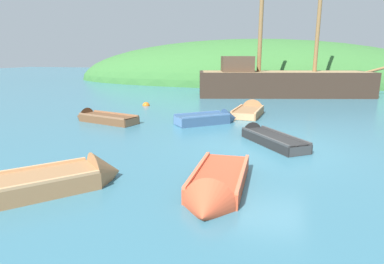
{
  "coord_description": "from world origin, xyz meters",
  "views": [
    {
      "loc": [
        0.17,
        -10.85,
        3.01
      ],
      "look_at": [
        -2.9,
        0.9,
        0.16
      ],
      "focal_mm": 31.03,
      "sensor_mm": 36.0,
      "label": 1
    }
  ],
  "objects": [
    {
      "name": "rowboat_outer_left",
      "position": [
        -2.73,
        3.45,
        0.15
      ],
      "size": [
        2.86,
        2.6,
        0.93
      ],
      "rotation": [
        0.0,
        0.0,
        0.69
      ],
      "color": "#335175",
      "rests_on": "ground"
    },
    {
      "name": "rowboat_portside",
      "position": [
        -7.7,
        2.58,
        0.11
      ],
      "size": [
        3.59,
        1.87,
        0.93
      ],
      "rotation": [
        0.0,
        0.0,
        2.86
      ],
      "color": "brown",
      "rests_on": "ground"
    },
    {
      "name": "rowboat_near_dock",
      "position": [
        -4.59,
        -4.68,
        0.14
      ],
      "size": [
        3.08,
        3.21,
        1.16
      ],
      "rotation": [
        0.0,
        0.0,
        0.83
      ],
      "color": "#9E7047",
      "rests_on": "ground"
    },
    {
      "name": "ground_plane",
      "position": [
        0.0,
        0.0,
        0.0
      ],
      "size": [
        120.0,
        120.0,
        0.0
      ],
      "primitive_type": "plane",
      "color": "teal"
    },
    {
      "name": "shore_hill",
      "position": [
        -3.18,
        28.43,
        0.0
      ],
      "size": [
        41.87,
        19.47,
        9.43
      ],
      "primitive_type": "ellipsoid",
      "color": "#387033",
      "rests_on": "ground"
    },
    {
      "name": "buoy_orange",
      "position": [
        -7.5,
        7.59,
        0.0
      ],
      "size": [
        0.43,
        0.43,
        0.43
      ],
      "primitive_type": "sphere",
      "color": "orange",
      "rests_on": "ground"
    },
    {
      "name": "rowboat_center",
      "position": [
        -0.2,
        0.86,
        0.1
      ],
      "size": [
        2.76,
        3.34,
        0.86
      ],
      "rotation": [
        0.0,
        0.0,
        2.2
      ],
      "color": "black",
      "rests_on": "ground"
    },
    {
      "name": "sailing_ship",
      "position": [
        0.32,
        14.65,
        0.68
      ],
      "size": [
        15.02,
        6.35,
        10.73
      ],
      "rotation": [
        0.0,
        0.0,
        0.24
      ],
      "color": "#38281E",
      "rests_on": "ground"
    },
    {
      "name": "rowboat_outer_right",
      "position": [
        -1.2,
        6.24,
        0.11
      ],
      "size": [
        1.48,
        3.25,
        1.15
      ],
      "rotation": [
        0.0,
        0.0,
        1.47
      ],
      "color": "#9E7047",
      "rests_on": "ground"
    },
    {
      "name": "rowboat_far",
      "position": [
        -1.06,
        -4.09,
        0.11
      ],
      "size": [
        1.18,
        3.29,
        1.09
      ],
      "rotation": [
        0.0,
        0.0,
        4.72
      ],
      "color": "#C64C2D",
      "rests_on": "ground"
    }
  ]
}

